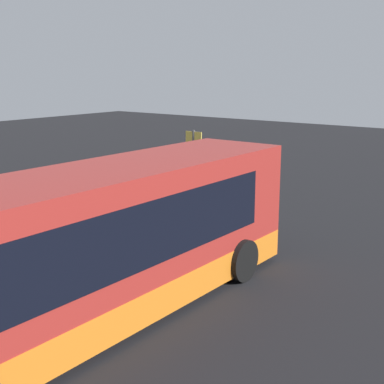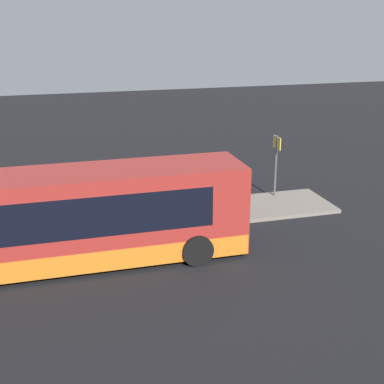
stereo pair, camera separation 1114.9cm
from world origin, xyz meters
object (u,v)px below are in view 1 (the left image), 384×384
passenger_waiting (187,197)px  sign_post (194,156)px  bus_lead (87,252)px  trash_bin (28,259)px  suitcase (100,233)px  passenger_boarding (98,219)px

passenger_waiting → sign_post: 3.19m
bus_lead → trash_bin: bus_lead is taller
trash_bin → sign_post: bearing=7.0°
bus_lead → suitcase: size_ratio=13.17×
bus_lead → passenger_boarding: 4.19m
passenger_boarding → trash_bin: size_ratio=2.64×
bus_lead → passenger_waiting: bearing=21.5°
passenger_boarding → sign_post: 6.36m
bus_lead → passenger_waiting: size_ratio=6.70×
passenger_boarding → passenger_waiting: passenger_waiting is taller
trash_bin → bus_lead: bearing=-104.9°
passenger_boarding → suitcase: 0.96m
bus_lead → sign_post: size_ratio=4.19×
passenger_waiting → trash_bin: (-5.70, 0.65, -0.59)m
bus_lead → sign_post: bus_lead is taller
passenger_waiting → sign_post: (2.58, 1.67, 0.85)m
suitcase → sign_post: sign_post is taller
bus_lead → trash_bin: (0.86, 3.23, -1.11)m
passenger_boarding → passenger_waiting: 3.60m
passenger_boarding → trash_bin: bearing=-59.3°
sign_post → trash_bin: size_ratio=4.24×
suitcase → trash_bin: suitcase is taller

